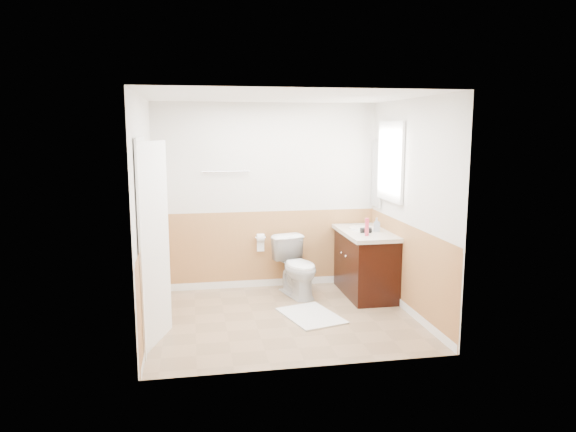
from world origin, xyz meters
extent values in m
plane|color=#8C7051|center=(0.00, 0.00, 0.00)|extent=(3.00, 3.00, 0.00)
plane|color=white|center=(0.00, 0.00, 2.50)|extent=(3.00, 3.00, 0.00)
plane|color=silver|center=(0.00, 1.30, 1.25)|extent=(3.00, 0.00, 3.00)
plane|color=silver|center=(0.00, -1.30, 1.25)|extent=(3.00, 0.00, 3.00)
plane|color=silver|center=(-1.50, 0.00, 1.25)|extent=(0.00, 3.00, 3.00)
plane|color=silver|center=(1.50, 0.00, 1.25)|extent=(0.00, 3.00, 3.00)
plane|color=#BE7D4C|center=(0.00, 1.29, 0.50)|extent=(3.00, 0.00, 3.00)
plane|color=#BE7D4C|center=(0.00, -1.29, 0.50)|extent=(3.00, 0.00, 3.00)
plane|color=#BE7D4C|center=(-1.49, 0.00, 0.50)|extent=(0.00, 2.60, 2.60)
plane|color=#BE7D4C|center=(1.49, 0.00, 0.50)|extent=(0.00, 2.60, 2.60)
imported|color=white|center=(0.32, 0.82, 0.38)|extent=(0.61, 0.83, 0.76)
cube|color=white|center=(0.32, -0.01, 0.01)|extent=(0.74, 0.92, 0.02)
cube|color=black|center=(1.21, 0.69, 0.40)|extent=(0.55, 1.10, 0.80)
sphere|color=silver|center=(0.91, 0.59, 0.55)|extent=(0.03, 0.03, 0.03)
sphere|color=#B5B4BB|center=(0.91, 0.79, 0.55)|extent=(0.03, 0.03, 0.03)
cube|color=beige|center=(1.20, 0.69, 0.83)|extent=(0.60, 1.15, 0.05)
cylinder|color=white|center=(1.21, 0.84, 0.86)|extent=(0.36, 0.36, 0.02)
cylinder|color=silver|center=(1.39, 0.84, 0.92)|extent=(0.02, 0.02, 0.14)
cylinder|color=#CB344E|center=(1.11, 0.39, 0.96)|extent=(0.05, 0.05, 0.22)
imported|color=#959EA8|center=(1.33, 0.64, 0.94)|extent=(0.10, 0.10, 0.18)
cylinder|color=black|center=(1.16, 0.57, 0.89)|extent=(0.14, 0.07, 0.07)
cylinder|color=black|center=(1.13, 0.58, 0.86)|extent=(0.03, 0.03, 0.07)
cube|color=silver|center=(1.48, 1.10, 1.55)|extent=(0.02, 0.35, 0.90)
cube|color=white|center=(1.47, 0.59, 1.75)|extent=(0.04, 0.80, 1.00)
cube|color=white|center=(1.49, 0.59, 1.75)|extent=(0.01, 0.70, 0.90)
cube|color=white|center=(-1.40, -0.45, 1.02)|extent=(0.29, 0.78, 2.04)
cube|color=white|center=(-1.48, -0.45, 1.03)|extent=(0.02, 0.92, 2.10)
sphere|color=silver|center=(-1.34, -0.12, 0.95)|extent=(0.06, 0.06, 0.06)
cylinder|color=silver|center=(-0.55, 1.25, 1.60)|extent=(0.62, 0.02, 0.02)
cylinder|color=silver|center=(-0.10, 1.23, 0.70)|extent=(0.14, 0.02, 0.02)
cylinder|color=white|center=(-0.10, 1.23, 0.70)|extent=(0.10, 0.11, 0.11)
cube|color=white|center=(-0.10, 1.23, 0.59)|extent=(0.10, 0.01, 0.16)
camera|label=1|loc=(-1.00, -5.78, 2.16)|focal=33.23mm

